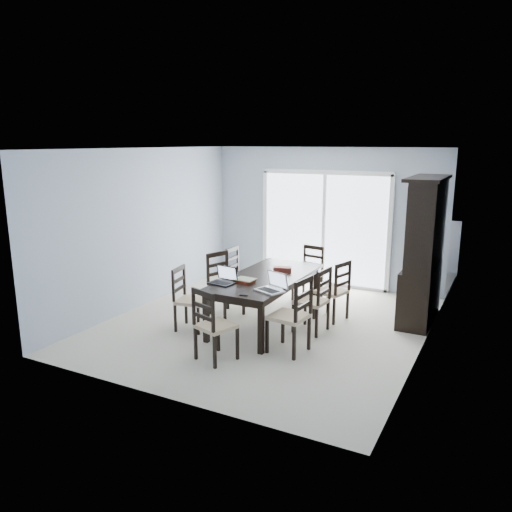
% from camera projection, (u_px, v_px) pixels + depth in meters
% --- Properties ---
extents(floor, '(5.00, 5.00, 0.00)m').
position_uv_depth(floor, '(266.00, 324.00, 7.55)').
color(floor, beige).
rests_on(floor, ground).
extents(ceiling, '(5.00, 5.00, 0.00)m').
position_uv_depth(ceiling, '(267.00, 149.00, 6.97)').
color(ceiling, white).
rests_on(ceiling, back_wall).
extents(back_wall, '(4.50, 0.02, 2.60)m').
position_uv_depth(back_wall, '(325.00, 217.00, 9.43)').
color(back_wall, '#98A4B6').
rests_on(back_wall, floor).
extents(wall_left, '(0.02, 5.00, 2.60)m').
position_uv_depth(wall_left, '(145.00, 228.00, 8.27)').
color(wall_left, '#98A4B6').
rests_on(wall_left, floor).
extents(wall_right, '(0.02, 5.00, 2.60)m').
position_uv_depth(wall_right, '(427.00, 256.00, 6.25)').
color(wall_right, '#98A4B6').
rests_on(wall_right, floor).
extents(balcony, '(4.50, 2.00, 0.10)m').
position_uv_depth(balcony, '(339.00, 274.00, 10.59)').
color(balcony, gray).
rests_on(balcony, ground).
extents(railing, '(4.50, 0.06, 1.10)m').
position_uv_depth(railing, '(354.00, 238.00, 11.32)').
color(railing, '#99999E').
rests_on(railing, balcony).
extents(dining_table, '(1.00, 2.20, 0.75)m').
position_uv_depth(dining_table, '(266.00, 281.00, 7.40)').
color(dining_table, black).
rests_on(dining_table, floor).
extents(china_hutch, '(0.50, 1.38, 2.20)m').
position_uv_depth(china_hutch, '(424.00, 252.00, 7.49)').
color(china_hutch, black).
rests_on(china_hutch, floor).
extents(sliding_door, '(2.52, 0.05, 2.18)m').
position_uv_depth(sliding_door, '(324.00, 229.00, 9.45)').
color(sliding_door, silver).
rests_on(sliding_door, floor).
extents(chair_left_near, '(0.48, 0.47, 1.07)m').
position_uv_depth(chair_left_near, '(186.00, 292.00, 7.26)').
color(chair_left_near, black).
rests_on(chair_left_near, floor).
extents(chair_left_mid, '(0.56, 0.55, 1.14)m').
position_uv_depth(chair_left_mid, '(222.00, 277.00, 7.90)').
color(chair_left_mid, black).
rests_on(chair_left_mid, floor).
extents(chair_left_far, '(0.43, 0.42, 1.09)m').
position_uv_depth(chair_left_far, '(238.00, 269.00, 8.50)').
color(chair_left_far, black).
rests_on(chair_left_far, floor).
extents(chair_right_near, '(0.50, 0.49, 1.18)m').
position_uv_depth(chair_right_near, '(296.00, 307.00, 6.38)').
color(chair_right_near, black).
rests_on(chair_right_near, floor).
extents(chair_right_mid, '(0.47, 0.46, 1.11)m').
position_uv_depth(chair_right_mid, '(317.00, 293.00, 7.10)').
color(chair_right_mid, black).
rests_on(chair_right_mid, floor).
extents(chair_right_far, '(0.51, 0.50, 1.08)m').
position_uv_depth(chair_right_far, '(337.00, 284.00, 7.59)').
color(chair_right_far, black).
rests_on(chair_right_far, floor).
extents(chair_end_near, '(0.52, 0.53, 1.10)m').
position_uv_depth(chair_end_near, '(210.00, 318.00, 6.13)').
color(chair_end_near, black).
rests_on(chair_end_near, floor).
extents(chair_end_far, '(0.47, 0.48, 1.08)m').
position_uv_depth(chair_end_far, '(310.00, 267.00, 8.66)').
color(chair_end_far, black).
rests_on(chair_end_far, floor).
extents(laptop_dark, '(0.36, 0.27, 0.24)m').
position_uv_depth(laptop_dark, '(221.00, 280.00, 6.98)').
color(laptop_dark, black).
rests_on(laptop_dark, dining_table).
extents(laptop_silver, '(0.43, 0.37, 0.25)m').
position_uv_depth(laptop_silver, '(269.00, 287.00, 6.62)').
color(laptop_silver, silver).
rests_on(laptop_silver, dining_table).
extents(book_stack, '(0.31, 0.24, 0.05)m').
position_uv_depth(book_stack, '(245.00, 280.00, 7.08)').
color(book_stack, maroon).
rests_on(book_stack, dining_table).
extents(cell_phone, '(0.12, 0.07, 0.01)m').
position_uv_depth(cell_phone, '(244.00, 295.00, 6.46)').
color(cell_phone, black).
rests_on(cell_phone, dining_table).
extents(game_box, '(0.30, 0.22, 0.07)m').
position_uv_depth(game_box, '(282.00, 269.00, 7.65)').
color(game_box, '#4E130F').
rests_on(game_box, dining_table).
extents(hot_tub, '(1.96, 1.75, 1.01)m').
position_uv_depth(hot_tub, '(318.00, 245.00, 10.83)').
color(hot_tub, maroon).
rests_on(hot_tub, balcony).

